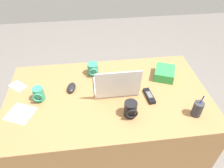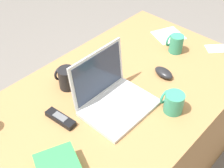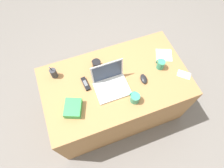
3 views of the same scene
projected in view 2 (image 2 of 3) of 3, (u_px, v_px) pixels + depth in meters
The scene contains 9 objects.
desk at pixel (116, 140), 1.66m from camera, with size 1.47×0.85×0.73m, color #9E7042.
laptop at pixel (113, 97), 1.33m from camera, with size 0.32×0.27×0.25m.
computer_mouse at pixel (164, 73), 1.50m from camera, with size 0.06×0.11×0.04m, color black.
coffee_mug_white at pixel (176, 44), 1.64m from camera, with size 0.07×0.09×0.10m.
coffee_mug_tall at pixel (67, 78), 1.42m from camera, with size 0.08×0.10×0.11m.
coffee_mug_spare at pixel (173, 102), 1.30m from camera, with size 0.09×0.10×0.10m.
cordless_phone at pixel (60, 118), 1.28m from camera, with size 0.06×0.15×0.03m.
paper_note_near_laptop at pixel (168, 35), 1.79m from camera, with size 0.17×0.15×0.00m, color white.
paper_note_left at pixel (217, 48), 1.69m from camera, with size 0.13×0.08×0.00m, color white.
Camera 2 is at (-0.76, -0.68, 1.71)m, focal length 47.21 mm.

